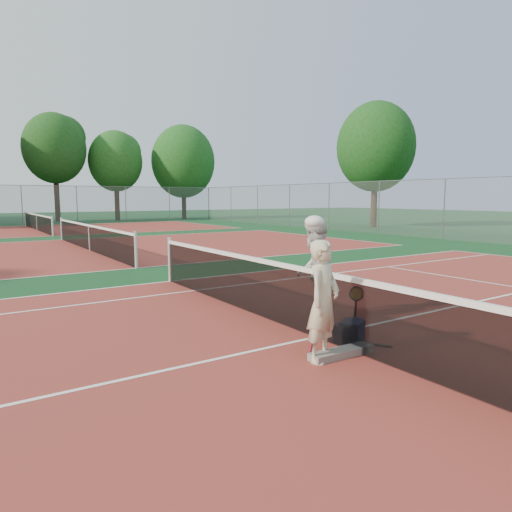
{
  "coord_description": "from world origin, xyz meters",
  "views": [
    {
      "loc": [
        -4.38,
        -4.99,
        2.07
      ],
      "look_at": [
        0.0,
        1.63,
        1.05
      ],
      "focal_mm": 32.0,
      "sensor_mm": 36.0,
      "label": 1
    }
  ],
  "objects_px": {
    "player_a": "(323,301)",
    "sports_bag_navy": "(352,332)",
    "racket_spare": "(358,343)",
    "water_bottle": "(357,330)",
    "racket_red": "(316,334)",
    "sports_bag_purple": "(343,333)",
    "net_main": "(317,304)",
    "racket_black_held": "(356,303)",
    "player_b": "(314,271)"
  },
  "relations": [
    {
      "from": "player_a",
      "to": "player_b",
      "type": "relative_size",
      "value": 0.9
    },
    {
      "from": "racket_spare",
      "to": "sports_bag_purple",
      "type": "bearing_deg",
      "value": -4.89
    },
    {
      "from": "sports_bag_purple",
      "to": "sports_bag_navy",
      "type": "bearing_deg",
      "value": -43.11
    },
    {
      "from": "sports_bag_purple",
      "to": "water_bottle",
      "type": "relative_size",
      "value": 1.03
    },
    {
      "from": "sports_bag_navy",
      "to": "sports_bag_purple",
      "type": "xyz_separation_m",
      "value": [
        -0.09,
        0.08,
        -0.03
      ]
    },
    {
      "from": "water_bottle",
      "to": "sports_bag_navy",
      "type": "bearing_deg",
      "value": -161.24
    },
    {
      "from": "player_a",
      "to": "racket_black_held",
      "type": "height_order",
      "value": "player_a"
    },
    {
      "from": "player_a",
      "to": "sports_bag_purple",
      "type": "xyz_separation_m",
      "value": [
        0.76,
        0.41,
        -0.65
      ]
    },
    {
      "from": "player_a",
      "to": "racket_spare",
      "type": "relative_size",
      "value": 2.58
    },
    {
      "from": "racket_red",
      "to": "racket_black_held",
      "type": "relative_size",
      "value": 1.01
    },
    {
      "from": "player_a",
      "to": "net_main",
      "type": "bearing_deg",
      "value": 31.21
    },
    {
      "from": "player_b",
      "to": "water_bottle",
      "type": "bearing_deg",
      "value": 48.51
    },
    {
      "from": "racket_black_held",
      "to": "racket_red",
      "type": "bearing_deg",
      "value": -16.83
    },
    {
      "from": "racket_red",
      "to": "water_bottle",
      "type": "distance_m",
      "value": 0.99
    },
    {
      "from": "sports_bag_navy",
      "to": "player_a",
      "type": "bearing_deg",
      "value": -159.14
    },
    {
      "from": "net_main",
      "to": "racket_red",
      "type": "bearing_deg",
      "value": -131.48
    },
    {
      "from": "player_a",
      "to": "sports_bag_navy",
      "type": "relative_size",
      "value": 3.9
    },
    {
      "from": "sports_bag_navy",
      "to": "sports_bag_purple",
      "type": "relative_size",
      "value": 1.29
    },
    {
      "from": "player_b",
      "to": "racket_spare",
      "type": "distance_m",
      "value": 1.55
    },
    {
      "from": "player_a",
      "to": "racket_red",
      "type": "height_order",
      "value": "player_a"
    },
    {
      "from": "sports_bag_navy",
      "to": "sports_bag_purple",
      "type": "bearing_deg",
      "value": 136.89
    },
    {
      "from": "racket_black_held",
      "to": "sports_bag_purple",
      "type": "xyz_separation_m",
      "value": [
        -1.05,
        -0.78,
        -0.16
      ]
    },
    {
      "from": "racket_spare",
      "to": "water_bottle",
      "type": "xyz_separation_m",
      "value": [
        0.14,
        0.16,
        0.13
      ]
    },
    {
      "from": "net_main",
      "to": "racket_red",
      "type": "relative_size",
      "value": 19.07
    },
    {
      "from": "player_a",
      "to": "sports_bag_navy",
      "type": "xyz_separation_m",
      "value": [
        0.85,
        0.32,
        -0.62
      ]
    },
    {
      "from": "racket_red",
      "to": "racket_black_held",
      "type": "xyz_separation_m",
      "value": [
        1.77,
        1.0,
        -0.0
      ]
    },
    {
      "from": "player_a",
      "to": "racket_red",
      "type": "distance_m",
      "value": 0.52
    },
    {
      "from": "racket_red",
      "to": "racket_black_held",
      "type": "distance_m",
      "value": 2.03
    },
    {
      "from": "player_a",
      "to": "sports_bag_navy",
      "type": "height_order",
      "value": "player_a"
    },
    {
      "from": "player_b",
      "to": "sports_bag_navy",
      "type": "bearing_deg",
      "value": 41.21
    },
    {
      "from": "player_a",
      "to": "sports_bag_purple",
      "type": "height_order",
      "value": "player_a"
    },
    {
      "from": "net_main",
      "to": "player_a",
      "type": "bearing_deg",
      "value": -126.33
    },
    {
      "from": "player_b",
      "to": "racket_black_held",
      "type": "relative_size",
      "value": 3.0
    },
    {
      "from": "player_a",
      "to": "player_b",
      "type": "bearing_deg",
      "value": 30.62
    },
    {
      "from": "racket_red",
      "to": "net_main",
      "type": "bearing_deg",
      "value": 33.44
    },
    {
      "from": "sports_bag_purple",
      "to": "water_bottle",
      "type": "xyz_separation_m",
      "value": [
        0.25,
        -0.03,
        0.02
      ]
    },
    {
      "from": "racket_spare",
      "to": "sports_bag_purple",
      "type": "xyz_separation_m",
      "value": [
        -0.11,
        0.18,
        0.11
      ]
    },
    {
      "from": "sports_bag_purple",
      "to": "water_bottle",
      "type": "bearing_deg",
      "value": -6.26
    },
    {
      "from": "player_a",
      "to": "sports_bag_purple",
      "type": "bearing_deg",
      "value": 5.52
    },
    {
      "from": "sports_bag_purple",
      "to": "player_b",
      "type": "bearing_deg",
      "value": 71.6
    },
    {
      "from": "racket_black_held",
      "to": "racket_spare",
      "type": "distance_m",
      "value": 1.38
    },
    {
      "from": "racket_black_held",
      "to": "racket_spare",
      "type": "xyz_separation_m",
      "value": [
        -0.94,
        -0.96,
        -0.27
      ]
    },
    {
      "from": "player_b",
      "to": "sports_bag_purple",
      "type": "bearing_deg",
      "value": 36.07
    },
    {
      "from": "water_bottle",
      "to": "racket_spare",
      "type": "bearing_deg",
      "value": -132.22
    },
    {
      "from": "net_main",
      "to": "racket_black_held",
      "type": "height_order",
      "value": "net_main"
    },
    {
      "from": "racket_black_held",
      "to": "racket_spare",
      "type": "height_order",
      "value": "racket_black_held"
    },
    {
      "from": "net_main",
      "to": "racket_black_held",
      "type": "bearing_deg",
      "value": 17.98
    },
    {
      "from": "sports_bag_navy",
      "to": "player_b",
      "type": "bearing_deg",
      "value": 76.74
    },
    {
      "from": "racket_black_held",
      "to": "racket_spare",
      "type": "relative_size",
      "value": 0.95
    },
    {
      "from": "sports_bag_navy",
      "to": "water_bottle",
      "type": "height_order",
      "value": "sports_bag_navy"
    }
  ]
}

